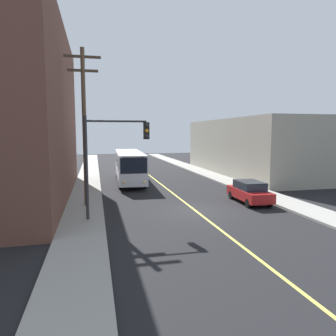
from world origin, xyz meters
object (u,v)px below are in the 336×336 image
at_px(parked_car_red, 249,192).
at_px(traffic_signal_left_corner, 113,148).
at_px(utility_pole_near, 84,121).
at_px(city_bus, 129,165).
at_px(fire_hydrant, 261,189).

distance_m(parked_car_red, traffic_signal_left_corner, 10.94).
bearing_deg(utility_pole_near, parked_car_red, -6.09).
xyz_separation_m(city_bus, traffic_signal_left_corner, (-2.46, -14.51, 2.49)).
bearing_deg(city_bus, fire_hydrant, -45.17).
bearing_deg(city_bus, parked_car_red, -57.67).
distance_m(utility_pole_near, fire_hydrant, 14.99).
distance_m(traffic_signal_left_corner, fire_hydrant, 13.63).
relative_size(city_bus, traffic_signal_left_corner, 2.04).
xyz_separation_m(city_bus, fire_hydrant, (9.80, -9.86, -1.23)).
xyz_separation_m(parked_car_red, traffic_signal_left_corner, (-10.08, -2.46, 3.46)).
bearing_deg(parked_car_red, traffic_signal_left_corner, -166.27).
height_order(city_bus, parked_car_red, city_bus).
distance_m(city_bus, fire_hydrant, 13.96).
relative_size(parked_car_red, utility_pole_near, 0.42).
xyz_separation_m(utility_pole_near, traffic_signal_left_corner, (1.69, -3.72, -1.69)).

